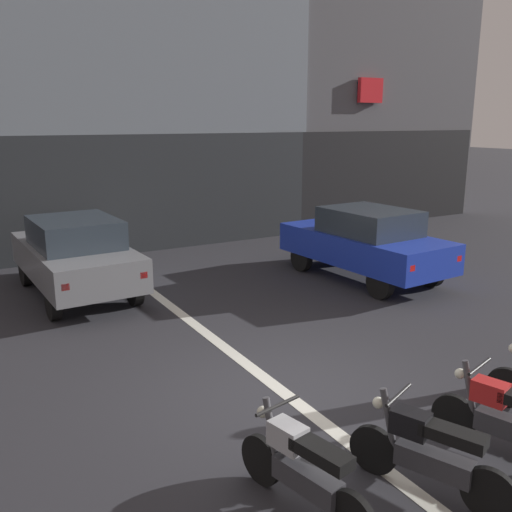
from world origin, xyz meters
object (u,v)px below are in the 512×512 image
at_px(car_blue_parked_kerbside, 365,241).
at_px(motorcycle_black_row_left_mid, 428,452).
at_px(motorcycle_silver_row_leftmost, 302,468).
at_px(car_grey_crossing_near, 75,254).
at_px(motorcycle_red_row_centre, 506,418).

height_order(car_blue_parked_kerbside, motorcycle_black_row_left_mid, car_blue_parked_kerbside).
xyz_separation_m(car_blue_parked_kerbside, motorcycle_silver_row_leftmost, (-5.70, -5.78, -0.43)).
relative_size(car_grey_crossing_near, motorcycle_black_row_left_mid, 2.66).
xyz_separation_m(car_blue_parked_kerbside, motorcycle_black_row_left_mid, (-4.51, -6.18, -0.43)).
distance_m(car_blue_parked_kerbside, motorcycle_red_row_centre, 7.00).
relative_size(motorcycle_silver_row_leftmost, motorcycle_red_row_centre, 1.02).
height_order(car_blue_parked_kerbside, motorcycle_silver_row_leftmost, car_blue_parked_kerbside).
bearing_deg(motorcycle_silver_row_leftmost, car_blue_parked_kerbside, 45.41).
bearing_deg(motorcycle_black_row_left_mid, motorcycle_red_row_centre, 1.32).
height_order(car_grey_crossing_near, car_blue_parked_kerbside, same).
bearing_deg(car_grey_crossing_near, motorcycle_red_row_centre, -71.82).
height_order(car_grey_crossing_near, motorcycle_black_row_left_mid, car_grey_crossing_near).
relative_size(car_blue_parked_kerbside, motorcycle_silver_row_leftmost, 2.55).
height_order(motorcycle_silver_row_leftmost, motorcycle_black_row_left_mid, same).
bearing_deg(motorcycle_silver_row_leftmost, motorcycle_black_row_left_mid, -18.31).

